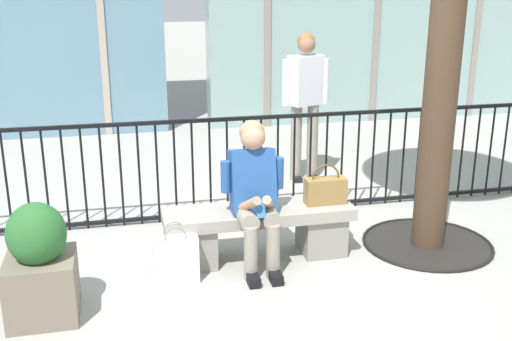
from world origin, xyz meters
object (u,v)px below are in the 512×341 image
(bystander_at_railing, at_px, (305,96))
(handbag_on_bench, at_px, (325,190))
(seated_person_with_phone, at_px, (255,191))
(shopping_bag, at_px, (176,258))
(planter, at_px, (40,266))
(stone_bench, at_px, (259,228))

(bystander_at_railing, bearing_deg, handbag_on_bench, -102.29)
(seated_person_with_phone, xyz_separation_m, shopping_bag, (-0.67, -0.14, -0.46))
(seated_person_with_phone, xyz_separation_m, handbag_on_bench, (0.64, 0.12, -0.08))
(handbag_on_bench, distance_m, bystander_at_railing, 2.08)
(seated_person_with_phone, distance_m, planter, 1.71)
(seated_person_with_phone, relative_size, handbag_on_bench, 3.47)
(planter, bearing_deg, stone_bench, 19.34)
(handbag_on_bench, xyz_separation_m, planter, (-2.27, -0.58, -0.18))
(bystander_at_railing, bearing_deg, seated_person_with_phone, -117.01)
(handbag_on_bench, bearing_deg, shopping_bag, -168.68)
(stone_bench, bearing_deg, planter, -160.66)
(seated_person_with_phone, height_order, handbag_on_bench, seated_person_with_phone)
(bystander_at_railing, distance_m, planter, 3.78)
(seated_person_with_phone, height_order, bystander_at_railing, bystander_at_railing)
(stone_bench, distance_m, bystander_at_railing, 2.34)
(planter, bearing_deg, handbag_on_bench, 14.41)
(shopping_bag, xyz_separation_m, bystander_at_railing, (1.74, 2.25, 0.81))
(bystander_at_railing, xyz_separation_m, planter, (-2.70, -2.58, -0.61))
(stone_bench, height_order, shopping_bag, shopping_bag)
(handbag_on_bench, xyz_separation_m, bystander_at_railing, (0.43, 1.99, 0.43))
(handbag_on_bench, bearing_deg, planter, -165.59)
(handbag_on_bench, relative_size, bystander_at_railing, 0.20)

